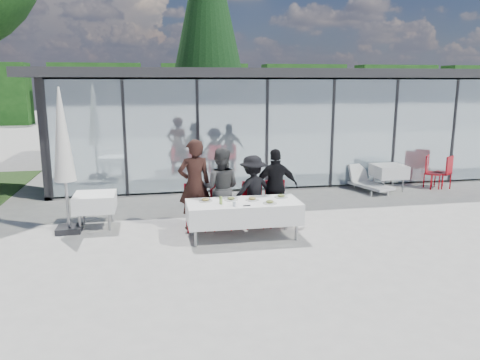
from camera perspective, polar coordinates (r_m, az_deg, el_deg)
name	(u,v)px	position (r m, az deg, el deg)	size (l,w,h in m)	color
ground	(264,238)	(9.50, 2.99, -7.14)	(90.00, 90.00, 0.00)	#A4A29B
pavilion	(265,108)	(17.41, 3.13, 8.79)	(14.80, 8.80, 3.44)	gray
treeline	(152,93)	(36.72, -10.68, 10.35)	(62.50, 2.00, 4.40)	#153C13
dining_table	(244,212)	(9.39, 0.43, -3.90)	(2.26, 0.96, 0.75)	white
diner_a	(195,185)	(9.91, -5.56, -0.56)	(0.70, 0.70, 1.93)	#321B16
diner_chair_a	(195,205)	(9.98, -5.49, -2.99)	(0.44, 0.44, 0.97)	#B40C15
diner_b	(221,188)	(9.99, -2.37, -0.99)	(0.84, 0.84, 1.73)	#444444
diner_chair_b	(221,203)	(10.05, -2.33, -2.85)	(0.44, 0.44, 0.97)	#B40C15
diner_c	(253,191)	(10.14, 1.55, -1.33)	(1.00, 1.00, 1.55)	black
diner_chair_c	(253,202)	(10.17, 1.58, -2.67)	(0.44, 0.44, 0.97)	#B40C15
diner_d	(276,187)	(10.24, 4.39, -0.86)	(0.98, 0.98, 1.68)	black
diner_chair_d	(276,201)	(10.29, 4.40, -2.52)	(0.44, 0.44, 0.97)	#B40C15
plate_a	(206,200)	(9.37, -4.22, -2.47)	(0.28, 0.28, 0.07)	silver
plate_b	(231,199)	(9.45, -1.09, -2.32)	(0.28, 0.28, 0.07)	silver
plate_c	(252,199)	(9.44, 1.49, -2.34)	(0.28, 0.28, 0.07)	silver
plate_d	(281,196)	(9.69, 5.03, -2.00)	(0.28, 0.28, 0.07)	silver
plate_extra	(270,202)	(9.20, 3.65, -2.73)	(0.28, 0.28, 0.07)	silver
juice_bottle	(221,200)	(9.14, -2.35, -2.50)	(0.06, 0.06, 0.15)	#87AE48
drinking_glasses	(234,204)	(8.98, -0.70, -2.92)	(0.07, 0.07, 0.10)	silver
folded_eyeglasses	(247,206)	(9.01, 0.84, -3.13)	(0.14, 0.03, 0.01)	black
spare_table_left	(95,202)	(10.53, -17.25, -2.60)	(0.86, 0.86, 0.74)	white
spare_table_right	(389,171)	(14.15, 17.68, 1.02)	(0.86, 0.86, 0.74)	white
spare_chair_a	(431,170)	(14.86, 22.22, 1.12)	(0.62, 0.62, 0.97)	#B40C15
spare_chair_b	(445,171)	(14.96, 23.73, 1.07)	(0.61, 0.61, 0.97)	#B40C15
market_umbrella	(63,143)	(10.12, -20.82, 4.27)	(0.50, 0.50, 3.00)	black
lounger	(367,182)	(13.98, 15.22, -0.21)	(0.97, 1.45, 0.72)	white
conifer_tree	(208,15)	(22.06, -3.97, 19.45)	(4.00, 4.00, 10.50)	#382316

